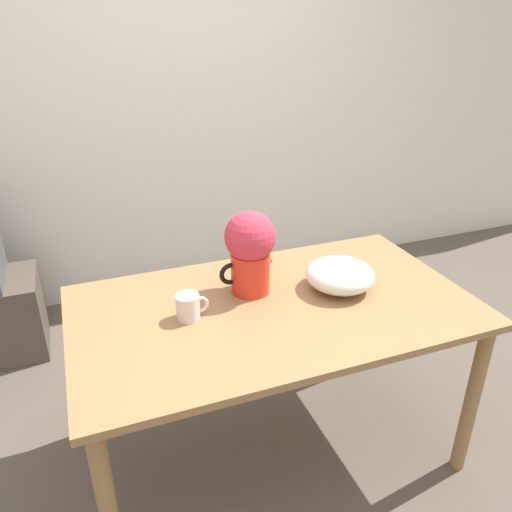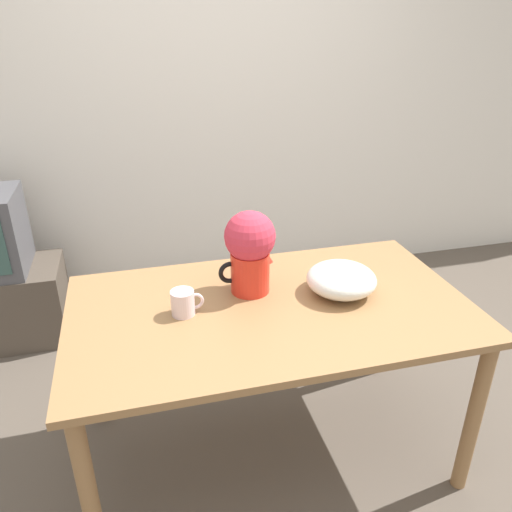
# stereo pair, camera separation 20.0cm
# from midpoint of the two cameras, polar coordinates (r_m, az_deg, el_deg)

# --- Properties ---
(ground_plane) EXTENTS (12.00, 12.00, 0.00)m
(ground_plane) POSITION_cam_midpoint_polar(r_m,az_deg,el_deg) (2.47, 4.78, -20.70)
(ground_plane) COLOR brown
(wall_back) EXTENTS (8.00, 0.05, 2.60)m
(wall_back) POSITION_cam_midpoint_polar(r_m,az_deg,el_deg) (3.38, -4.18, 17.41)
(wall_back) COLOR silver
(wall_back) RESTS_ON ground_plane
(table) EXTENTS (1.57, 0.90, 0.76)m
(table) POSITION_cam_midpoint_polar(r_m,az_deg,el_deg) (2.02, 4.52, -7.93)
(table) COLOR olive
(table) RESTS_ON ground_plane
(flower_vase) EXTENTS (0.23, 0.20, 0.35)m
(flower_vase) POSITION_cam_midpoint_polar(r_m,az_deg,el_deg) (1.97, 2.19, 0.85)
(flower_vase) COLOR red
(flower_vase) RESTS_ON table
(coffee_mug) EXTENTS (0.13, 0.09, 0.10)m
(coffee_mug) POSITION_cam_midpoint_polar(r_m,az_deg,el_deg) (1.89, -5.29, -5.41)
(coffee_mug) COLOR silver
(coffee_mug) RESTS_ON table
(white_bowl) EXTENTS (0.28, 0.28, 0.12)m
(white_bowl) POSITION_cam_midpoint_polar(r_m,az_deg,el_deg) (2.06, 12.48, -2.69)
(white_bowl) COLOR silver
(white_bowl) RESTS_ON table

